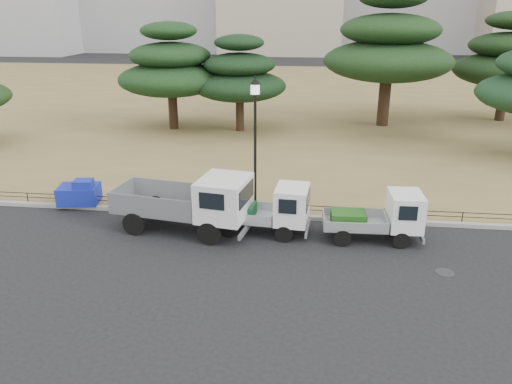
# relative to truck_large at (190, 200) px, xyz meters

# --- Properties ---
(ground) EXTENTS (220.00, 220.00, 0.00)m
(ground) POSITION_rel_truck_large_xyz_m (2.36, -0.99, -1.23)
(ground) COLOR black
(lawn) EXTENTS (120.00, 56.00, 0.15)m
(lawn) POSITION_rel_truck_large_xyz_m (2.36, 29.61, -1.16)
(lawn) COLOR olive
(lawn) RESTS_ON ground
(curb) EXTENTS (120.00, 0.25, 0.16)m
(curb) POSITION_rel_truck_large_xyz_m (2.36, 1.61, -1.15)
(curb) COLOR gray
(curb) RESTS_ON ground
(truck_large) EXTENTS (5.34, 2.76, 2.22)m
(truck_large) POSITION_rel_truck_large_xyz_m (0.00, 0.00, 0.00)
(truck_large) COLOR black
(truck_large) RESTS_ON ground
(truck_kei_front) EXTENTS (3.63, 1.77, 1.87)m
(truck_kei_front) POSITION_rel_truck_large_xyz_m (2.93, 0.19, -0.30)
(truck_kei_front) COLOR black
(truck_kei_front) RESTS_ON ground
(truck_kei_rear) EXTENTS (3.52, 1.63, 1.81)m
(truck_kei_rear) POSITION_rel_truck_large_xyz_m (6.99, 0.07, -0.33)
(truck_kei_rear) COLOR black
(truck_kei_rear) RESTS_ON ground
(street_lamp) EXTENTS (0.48, 0.48, 5.37)m
(street_lamp) POSITION_rel_truck_large_xyz_m (2.22, 1.91, 2.55)
(street_lamp) COLOR black
(street_lamp) RESTS_ON lawn
(pipe_fence) EXTENTS (38.00, 0.04, 0.40)m
(pipe_fence) POSITION_rel_truck_large_xyz_m (2.36, 1.76, -0.80)
(pipe_fence) COLOR black
(pipe_fence) RESTS_ON lawn
(tarp_pile) EXTENTS (1.81, 1.45, 1.09)m
(tarp_pile) POSITION_rel_truck_large_xyz_m (-5.31, 1.89, -0.65)
(tarp_pile) COLOR #1626AE
(tarp_pile) RESTS_ON lawn
(manhole) EXTENTS (0.60, 0.60, 0.01)m
(manhole) POSITION_rel_truck_large_xyz_m (8.86, -2.19, -1.23)
(manhole) COLOR #2D2D30
(manhole) RESTS_ON ground
(pine_west_near) EXTENTS (7.08, 7.08, 7.08)m
(pine_west_near) POSITION_rel_truck_large_xyz_m (-5.24, 16.21, 3.00)
(pine_west_near) COLOR black
(pine_west_near) RESTS_ON lawn
(pine_center_left) EXTENTS (6.20, 6.20, 6.30)m
(pine_center_left) POSITION_rel_truck_large_xyz_m (-0.59, 16.16, 2.55)
(pine_center_left) COLOR black
(pine_center_left) RESTS_ON lawn
(pine_center_right) EXTENTS (8.76, 8.76, 9.30)m
(pine_center_right) POSITION_rel_truck_large_xyz_m (9.24, 19.03, 4.30)
(pine_center_right) COLOR black
(pine_center_right) RESTS_ON lawn
(pine_east_far) EXTENTS (7.68, 7.68, 7.71)m
(pine_east_far) POSITION_rel_truck_large_xyz_m (18.13, 21.82, 3.37)
(pine_east_far) COLOR black
(pine_east_far) RESTS_ON lawn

